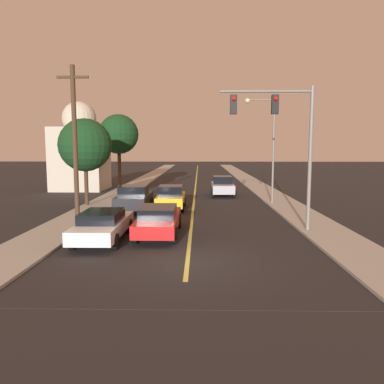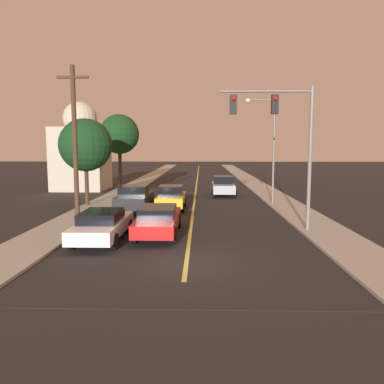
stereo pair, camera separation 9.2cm
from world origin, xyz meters
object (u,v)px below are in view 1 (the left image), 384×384
(car_near_lane_second, at_px, (171,197))
(car_far_oncoming, at_px, (222,186))
(tree_left_far, at_px, (85,145))
(domed_building_left, at_px, (80,151))
(traffic_signal_mast, at_px, (283,129))
(car_outer_lane_second, at_px, (134,198))
(car_near_lane_front, at_px, (159,220))
(tree_left_near, at_px, (119,134))
(car_outer_lane_front, at_px, (103,225))
(streetlamp_right, at_px, (267,136))
(utility_pole_left, at_px, (75,143))

(car_near_lane_second, distance_m, car_far_oncoming, 8.19)
(tree_left_far, xyz_separation_m, domed_building_left, (-3.75, 10.65, -0.51))
(traffic_signal_mast, height_order, tree_left_far, traffic_signal_mast)
(car_outer_lane_second, xyz_separation_m, tree_left_far, (-3.68, 1.79, 3.45))
(car_near_lane_front, distance_m, car_outer_lane_second, 7.28)
(tree_left_near, height_order, domed_building_left, domed_building_left)
(car_far_oncoming, xyz_separation_m, tree_left_near, (-9.22, 1.58, 4.45))
(car_outer_lane_front, height_order, tree_left_far, tree_left_far)
(car_near_lane_front, bearing_deg, car_far_oncoming, 75.17)
(car_near_lane_second, xyz_separation_m, traffic_signal_mast, (5.91, -6.72, 4.20))
(streetlamp_right, xyz_separation_m, utility_pole_left, (-11.16, -7.83, -0.58))
(tree_left_far, bearing_deg, car_far_oncoming, 31.47)
(car_near_lane_second, xyz_separation_m, domed_building_left, (-9.78, 11.76, 2.99))
(car_far_oncoming, bearing_deg, tree_left_near, -9.74)
(car_outer_lane_front, bearing_deg, utility_pole_left, 125.49)
(streetlamp_right, distance_m, tree_left_far, 12.79)
(car_near_lane_front, bearing_deg, tree_left_near, 108.02)
(car_near_lane_front, bearing_deg, tree_left_far, 124.81)
(traffic_signal_mast, bearing_deg, domed_building_left, 130.34)
(car_outer_lane_second, relative_size, domed_building_left, 0.51)
(streetlamp_right, distance_m, domed_building_left, 19.14)
(traffic_signal_mast, relative_size, tree_left_far, 1.15)
(car_near_lane_front, bearing_deg, car_outer_lane_front, -154.89)
(car_near_lane_front, relative_size, streetlamp_right, 0.69)
(utility_pole_left, distance_m, tree_left_far, 7.01)
(car_far_oncoming, height_order, domed_building_left, domed_building_left)
(car_near_lane_second, distance_m, car_outer_lane_front, 8.98)
(car_far_oncoming, height_order, tree_left_far, tree_left_far)
(car_near_lane_front, height_order, car_outer_lane_second, car_outer_lane_second)
(car_outer_lane_front, height_order, domed_building_left, domed_building_left)
(car_outer_lane_second, distance_m, utility_pole_left, 6.49)
(car_outer_lane_front, height_order, car_outer_lane_second, car_outer_lane_second)
(car_far_oncoming, relative_size, traffic_signal_mast, 0.63)
(car_near_lane_front, xyz_separation_m, traffic_signal_mast, (5.91, 0.84, 4.25))
(car_far_oncoming, bearing_deg, domed_building_left, -18.44)
(car_outer_lane_front, height_order, traffic_signal_mast, traffic_signal_mast)
(car_near_lane_front, relative_size, car_outer_lane_second, 1.17)
(utility_pole_left, relative_size, tree_left_near, 1.16)
(car_outer_lane_second, relative_size, tree_left_far, 0.73)
(car_near_lane_second, xyz_separation_m, tree_left_near, (-5.32, 8.78, 4.51))
(car_near_lane_front, xyz_separation_m, tree_left_near, (-5.32, 16.34, 4.56))
(streetlamp_right, bearing_deg, car_outer_lane_front, -130.08)
(tree_left_far, bearing_deg, car_near_lane_front, -55.19)
(car_near_lane_front, height_order, car_near_lane_second, car_near_lane_second)
(car_near_lane_second, height_order, utility_pole_left, utility_pole_left)
(domed_building_left, bearing_deg, car_far_oncoming, -18.44)
(streetlamp_right, height_order, tree_left_near, streetlamp_right)
(traffic_signal_mast, bearing_deg, car_outer_lane_second, 143.85)
(car_far_oncoming, height_order, traffic_signal_mast, traffic_signal_mast)
(car_near_lane_second, bearing_deg, traffic_signal_mast, -48.66)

